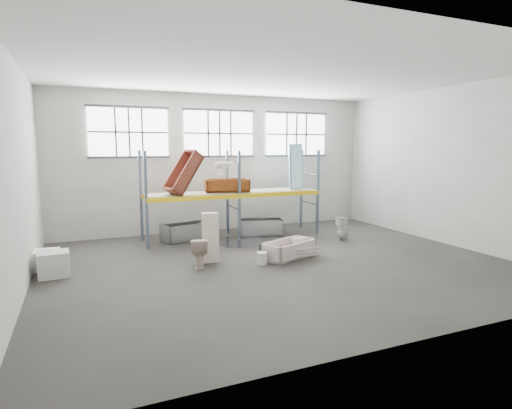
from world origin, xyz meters
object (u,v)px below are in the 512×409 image
steel_tub_left (186,232)px  rust_tub_flat (227,185)px  toilet_beige (199,252)px  carton_near (54,264)px  bucket (262,258)px  steel_tub_right (261,227)px  cistern_tall (210,238)px  toilet_white (343,228)px  blue_tub_upright (295,167)px  bathtub_beige (289,249)px

steel_tub_left → rust_tub_flat: 2.10m
toilet_beige → carton_near: bearing=3.6°
bucket → steel_tub_right: bearing=66.6°
carton_near → bucket: bearing=-11.5°
cistern_tall → toilet_white: cistern_tall is taller
steel_tub_left → steel_tub_right: 2.68m
toilet_white → blue_tub_upright: size_ratio=0.50×
bucket → toilet_beige: bearing=163.2°
toilet_white → carton_near: toilet_white is taller
bucket → rust_tub_flat: bearing=86.2°
bathtub_beige → toilet_white: toilet_white is taller
bathtub_beige → toilet_beige: 2.57m
blue_tub_upright → carton_near: (-7.99, -2.60, -2.09)m
steel_tub_right → blue_tub_upright: bearing=7.5°
rust_tub_flat → carton_near: size_ratio=2.10×
blue_tub_upright → carton_near: bearing=-162.0°
steel_tub_right → bucket: (-1.49, -3.43, -0.12)m
steel_tub_left → bucket: bearing=-72.2°
toilet_white → rust_tub_flat: 4.15m
toilet_white → rust_tub_flat: (-3.45, 1.84, 1.41)m
bathtub_beige → rust_tub_flat: size_ratio=1.10×
steel_tub_right → bucket: bearing=-113.4°
blue_tub_upright → bathtub_beige: bearing=-120.8°
steel_tub_left → carton_near: bearing=-145.5°
toilet_beige → steel_tub_left: 3.22m
toilet_beige → toilet_white: toilet_white is taller
blue_tub_upright → bucket: size_ratio=4.99×
rust_tub_flat → blue_tub_upright: size_ratio=0.90×
cistern_tall → steel_tub_left: cistern_tall is taller
cistern_tall → steel_tub_left: size_ratio=0.87×
carton_near → blue_tub_upright: bearing=18.0°
steel_tub_left → toilet_beige: bearing=-97.3°
cistern_tall → steel_tub_right: cistern_tall is taller
bathtub_beige → toilet_white: (2.70, 1.29, 0.17)m
cistern_tall → toilet_white: size_ratio=1.66×
cistern_tall → carton_near: 3.88m
steel_tub_right → carton_near: size_ratio=2.20×
rust_tub_flat → carton_near: rust_tub_flat is taller
toilet_white → blue_tub_upright: (-0.73, 2.02, 1.99)m
bathtub_beige → steel_tub_left: size_ratio=1.05×
toilet_white → bathtub_beige: bearing=-57.9°
rust_tub_flat → bathtub_beige: bearing=-76.6°
cistern_tall → blue_tub_upright: bearing=45.1°
toilet_white → cistern_tall: bearing=-73.7°
toilet_white → blue_tub_upright: 2.93m
toilet_beige → toilet_white: bearing=-155.4°
steel_tub_left → rust_tub_flat: rust_tub_flat is taller
rust_tub_flat → carton_near: (-5.27, -2.41, -1.52)m
cistern_tall → blue_tub_upright: size_ratio=0.82×
toilet_white → rust_tub_flat: bearing=-111.4°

